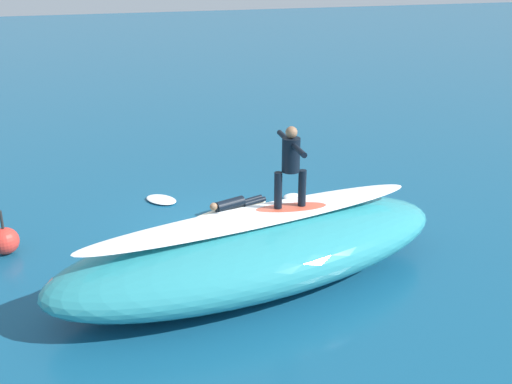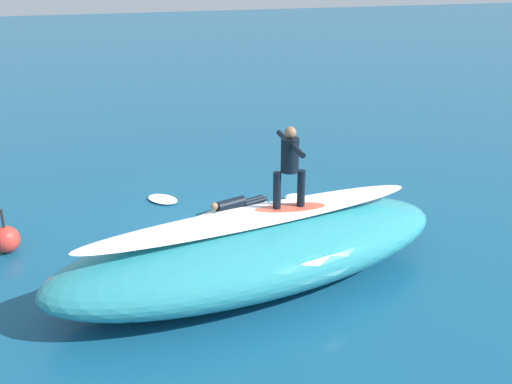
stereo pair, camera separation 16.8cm
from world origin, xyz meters
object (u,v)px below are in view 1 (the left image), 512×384
Objects in this scene: surfboard_riding at (290,209)px; surfboard_paddling at (230,211)px; surfer_riding at (291,161)px; surfer_paddling at (234,204)px; buoy_marker at (5,241)px.

surfboard_paddling is (0.27, -3.49, -1.44)m from surfboard_riding.
surfer_paddling is (0.15, -3.53, -2.28)m from surfer_riding.
surfer_paddling is at bearing -173.01° from buoy_marker.
surfboard_paddling is 1.41× the size of surfer_paddling.
surfboard_riding is 1.11× the size of surfer_paddling.
surfboard_paddling is 2.23× the size of buoy_marker.
surfer_paddling is 5.55m from buoy_marker.
surfer_riding reaches higher than surfboard_riding.
surfboard_riding reaches higher than surfer_paddling.
surfer_riding is at bearing 74.55° from surfer_paddling.
buoy_marker is (5.66, -2.85, -2.19)m from surfer_riding.
surfboard_paddling is (0.27, -3.49, -2.45)m from surfer_riding.
surfboard_paddling is at bearing -0.00° from surfer_paddling.
buoy_marker is at bearing -23.13° from surfer_riding.
surfboard_riding is 1.01m from surfer_riding.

